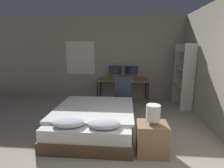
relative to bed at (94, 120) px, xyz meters
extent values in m
cube|color=#9E9384|center=(0.64, 2.53, 1.10)|extent=(12.00, 0.06, 2.70)
cube|color=silver|center=(-0.90, 2.49, 1.12)|extent=(0.97, 0.01, 1.09)
cube|color=black|center=(-0.90, 2.50, 1.12)|extent=(0.89, 0.01, 1.01)
cube|color=#9E9384|center=(2.52, 0.24, 1.10)|extent=(0.06, 12.00, 2.70)
cube|color=brown|center=(0.00, 0.02, -0.14)|extent=(1.58, 1.91, 0.22)
cube|color=white|center=(0.00, 0.02, 0.08)|extent=(1.52, 1.85, 0.22)
cube|color=white|center=(0.00, 0.13, 0.21)|extent=(1.62, 1.60, 0.05)
ellipsoid|color=silver|center=(-0.30, -0.69, 0.25)|extent=(0.55, 0.38, 0.13)
ellipsoid|color=silver|center=(0.30, -0.69, 0.25)|extent=(0.55, 0.38, 0.13)
cube|color=#997551|center=(1.10, -0.70, 0.02)|extent=(0.49, 0.40, 0.53)
cylinder|color=gray|center=(1.10, -0.70, 0.29)|extent=(0.11, 0.11, 0.01)
cylinder|color=gray|center=(1.10, -0.70, 0.33)|extent=(0.02, 0.02, 0.05)
cylinder|color=silver|center=(1.10, -0.70, 0.48)|extent=(0.22, 0.22, 0.25)
cube|color=#846042|center=(0.55, 2.12, 0.46)|extent=(1.64, 0.69, 0.03)
cylinder|color=#2D2D33|center=(-0.22, 1.82, 0.10)|extent=(0.05, 0.05, 0.70)
cylinder|color=#2D2D33|center=(1.32, 1.82, 0.10)|extent=(0.05, 0.05, 0.70)
cylinder|color=#2D2D33|center=(-0.22, 2.41, 0.10)|extent=(0.05, 0.05, 0.70)
cylinder|color=#2D2D33|center=(1.32, 2.41, 0.10)|extent=(0.05, 0.05, 0.70)
cylinder|color=#B7B7BC|center=(0.28, 2.36, 0.49)|extent=(0.16, 0.16, 0.01)
cylinder|color=#B7B7BC|center=(0.28, 2.36, 0.54)|extent=(0.03, 0.03, 0.09)
cube|color=#B7B7BC|center=(0.28, 2.36, 0.74)|extent=(0.47, 0.03, 0.32)
cube|color=#192338|center=(0.28, 2.35, 0.74)|extent=(0.44, 0.00, 0.29)
cylinder|color=#B7B7BC|center=(0.82, 2.36, 0.49)|extent=(0.16, 0.16, 0.01)
cylinder|color=#B7B7BC|center=(0.82, 2.36, 0.54)|extent=(0.03, 0.03, 0.09)
cube|color=#B7B7BC|center=(0.82, 2.36, 0.74)|extent=(0.47, 0.03, 0.32)
cube|color=#192338|center=(0.82, 2.35, 0.74)|extent=(0.44, 0.00, 0.29)
cube|color=#B7B7BC|center=(0.55, 1.88, 0.49)|extent=(0.38, 0.13, 0.02)
ellipsoid|color=#B7B7BC|center=(0.83, 1.88, 0.50)|extent=(0.07, 0.05, 0.04)
cylinder|color=black|center=(0.58, 1.40, -0.23)|extent=(0.52, 0.52, 0.04)
cylinder|color=gray|center=(0.58, 1.40, -0.02)|extent=(0.05, 0.05, 0.38)
cube|color=#33384C|center=(0.58, 1.40, 0.21)|extent=(0.48, 0.48, 0.07)
cube|color=#33384C|center=(0.58, 1.18, 0.48)|extent=(0.43, 0.05, 0.48)
cube|color=beige|center=(2.31, 1.37, 0.67)|extent=(0.33, 0.02, 1.83)
cube|color=beige|center=(2.31, 2.26, 0.67)|extent=(0.33, 0.02, 1.83)
cube|color=beige|center=(2.31, 1.82, 0.39)|extent=(0.33, 0.88, 0.02)
cube|color=beige|center=(2.31, 1.82, 0.89)|extent=(0.33, 0.88, 0.02)
cube|color=beige|center=(2.31, 1.82, 1.36)|extent=(0.33, 0.88, 0.02)
cube|color=#28282D|center=(2.31, 1.41, 0.50)|extent=(0.27, 0.04, 0.19)
cube|color=#337042|center=(2.31, 1.46, 0.50)|extent=(0.27, 0.03, 0.20)
cube|color=orange|center=(2.31, 1.50, 0.53)|extent=(0.27, 0.03, 0.25)
cube|color=gold|center=(2.31, 1.55, 0.50)|extent=(0.27, 0.04, 0.19)
cube|color=#B2332D|center=(2.31, 1.60, 0.53)|extent=(0.27, 0.04, 0.25)
cube|color=#2D4784|center=(2.31, 1.40, 0.99)|extent=(0.27, 0.03, 0.19)
cube|color=#2D4784|center=(2.31, 1.44, 1.00)|extent=(0.27, 0.03, 0.21)
cube|color=teal|center=(2.31, 1.47, 0.99)|extent=(0.27, 0.03, 0.17)
cube|color=#28282D|center=(2.31, 1.50, 1.01)|extent=(0.27, 0.02, 0.23)
cube|color=#2D4784|center=(2.31, 1.53, 1.02)|extent=(0.27, 0.03, 0.24)
cube|color=#BCB29E|center=(2.31, 1.57, 0.99)|extent=(0.27, 0.03, 0.17)
camera|label=1|loc=(0.66, -3.35, 1.50)|focal=28.00mm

